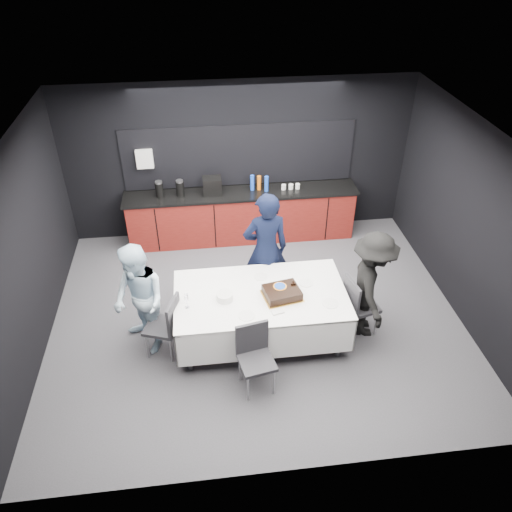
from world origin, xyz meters
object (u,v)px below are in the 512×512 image
(person_left, at_px, (140,300))
(chair_right, at_px, (357,302))
(champagne_flute, at_px, (186,298))
(party_table, at_px, (261,302))
(person_center, at_px, (266,250))
(plate_stack, at_px, (225,297))
(person_right, at_px, (371,285))
(cake_assembly, at_px, (282,293))
(chair_left, at_px, (167,323))
(chair_near, at_px, (255,353))

(person_left, bearing_deg, chair_right, 54.27)
(champagne_flute, bearing_deg, party_table, 9.04)
(party_table, relative_size, person_center, 1.25)
(chair_right, relative_size, person_center, 0.50)
(party_table, height_order, plate_stack, plate_stack)
(person_center, xyz_separation_m, person_right, (1.33, -0.86, -0.11))
(cake_assembly, height_order, chair_left, cake_assembly)
(plate_stack, bearing_deg, cake_assembly, -2.09)
(person_center, bearing_deg, plate_stack, 46.80)
(plate_stack, height_order, chair_near, chair_near)
(plate_stack, relative_size, person_right, 0.13)
(party_table, height_order, person_right, person_right)
(champagne_flute, bearing_deg, person_right, 2.41)
(person_right, bearing_deg, person_left, 95.75)
(plate_stack, height_order, chair_right, chair_right)
(chair_left, bearing_deg, person_right, 2.04)
(plate_stack, xyz_separation_m, person_left, (-1.12, 0.08, -0.01))
(chair_right, bearing_deg, plate_stack, 179.97)
(party_table, xyz_separation_m, person_center, (0.18, 0.81, 0.29))
(cake_assembly, xyz_separation_m, person_left, (-1.88, 0.11, -0.03))
(champagne_flute, bearing_deg, chair_near, -39.91)
(cake_assembly, xyz_separation_m, chair_near, (-0.46, -0.74, -0.31))
(cake_assembly, distance_m, plate_stack, 0.76)
(cake_assembly, bearing_deg, party_table, 162.62)
(chair_near, distance_m, person_left, 1.68)
(cake_assembly, bearing_deg, chair_right, 1.43)
(party_table, relative_size, chair_left, 2.51)
(plate_stack, bearing_deg, chair_near, -68.37)
(party_table, relative_size, person_left, 1.42)
(party_table, bearing_deg, cake_assembly, -17.38)
(party_table, bearing_deg, chair_right, -2.53)
(plate_stack, bearing_deg, party_table, 6.89)
(person_center, relative_size, person_left, 1.14)
(person_right, bearing_deg, party_table, 95.14)
(chair_near, relative_size, person_left, 0.57)
(chair_right, relative_size, person_right, 0.57)
(party_table, height_order, chair_near, chair_near)
(chair_right, bearing_deg, chair_left, -178.01)
(chair_left, relative_size, chair_near, 1.00)
(chair_right, height_order, person_left, person_left)
(person_center, xyz_separation_m, person_left, (-1.78, -0.79, -0.11))
(party_table, bearing_deg, plate_stack, -173.11)
(person_left, bearing_deg, champagne_flute, 39.86)
(chair_left, distance_m, person_left, 0.47)
(cake_assembly, relative_size, chair_near, 0.61)
(party_table, height_order, chair_right, chair_right)
(party_table, relative_size, champagne_flute, 10.36)
(chair_right, height_order, chair_near, same)
(party_table, bearing_deg, person_center, 77.42)
(chair_near, bearing_deg, chair_left, 148.21)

